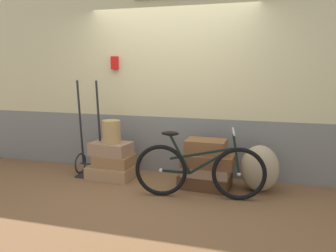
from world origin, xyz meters
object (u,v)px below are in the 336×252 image
at_px(suitcase_3, 205,181).
at_px(bicycle, 199,170).
at_px(suitcase_0, 111,172).
at_px(suitcase_6, 206,146).
at_px(luggage_trolley, 90,154).
at_px(suitcase_5, 208,160).
at_px(burlap_sack, 260,168).
at_px(suitcase_1, 114,161).
at_px(suitcase_4, 207,170).
at_px(wicker_basket, 111,132).
at_px(suitcase_2, 111,149).

relative_size(suitcase_3, bicycle, 0.41).
xyz_separation_m(suitcase_0, suitcase_6, (1.42, 0.00, 0.48)).
distance_m(suitcase_6, bicycle, 0.47).
distance_m(suitcase_6, luggage_trolley, 1.80).
relative_size(suitcase_5, burlap_sack, 1.10).
xyz_separation_m(suitcase_0, suitcase_5, (1.46, -0.03, 0.30)).
bearing_deg(suitcase_1, suitcase_4, 2.77).
height_order(suitcase_3, burlap_sack, burlap_sack).
relative_size(burlap_sack, bicycle, 0.38).
bearing_deg(bicycle, luggage_trolley, 165.57).
bearing_deg(suitcase_4, suitcase_6, 161.33).
height_order(suitcase_5, burlap_sack, burlap_sack).
relative_size(suitcase_4, luggage_trolley, 0.43).
bearing_deg(suitcase_4, bicycle, -92.48).
bearing_deg(suitcase_1, suitcase_6, 3.14).
relative_size(suitcase_1, suitcase_3, 0.81).
relative_size(suitcase_0, suitcase_1, 1.22).
distance_m(suitcase_0, suitcase_4, 1.45).
height_order(suitcase_5, bicycle, bicycle).
distance_m(suitcase_1, wicker_basket, 0.44).
height_order(suitcase_1, suitcase_6, suitcase_6).
height_order(suitcase_1, suitcase_5, suitcase_5).
bearing_deg(suitcase_2, suitcase_1, 0.02).
xyz_separation_m(suitcase_1, burlap_sack, (2.08, 0.04, 0.05)).
distance_m(suitcase_6, burlap_sack, 0.76).
bearing_deg(suitcase_4, suitcase_5, -50.12).
distance_m(suitcase_3, burlap_sack, 0.75).
xyz_separation_m(suitcase_4, suitcase_5, (0.02, -0.03, 0.15)).
bearing_deg(suitcase_3, suitcase_2, -176.47).
xyz_separation_m(suitcase_2, bicycle, (1.41, -0.42, -0.09)).
bearing_deg(suitcase_1, suitcase_3, 2.42).
bearing_deg(wicker_basket, luggage_trolley, 171.00).
bearing_deg(suitcase_5, bicycle, -96.20).
bearing_deg(suitcase_2, suitcase_3, 4.61).
xyz_separation_m(suitcase_3, suitcase_4, (0.02, 0.01, 0.16)).
height_order(suitcase_0, luggage_trolley, luggage_trolley).
xyz_separation_m(suitcase_1, suitcase_3, (1.37, -0.02, -0.17)).
relative_size(suitcase_3, suitcase_5, 0.99).
bearing_deg(suitcase_2, suitcase_4, 4.95).
bearing_deg(suitcase_5, suitcase_3, 159.80).
xyz_separation_m(suitcase_1, suitcase_4, (1.39, -0.01, -0.02)).
distance_m(luggage_trolley, bicycle, 1.83).
bearing_deg(suitcase_1, luggage_trolley, 177.95).
distance_m(suitcase_4, suitcase_6, 0.32).
bearing_deg(suitcase_5, wicker_basket, -178.76).
distance_m(suitcase_0, bicycle, 1.49).
xyz_separation_m(suitcase_3, suitcase_5, (0.04, -0.02, 0.30)).
height_order(suitcase_2, luggage_trolley, luggage_trolley).
bearing_deg(suitcase_5, suitcase_1, -179.75).
relative_size(suitcase_2, suitcase_4, 0.92).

